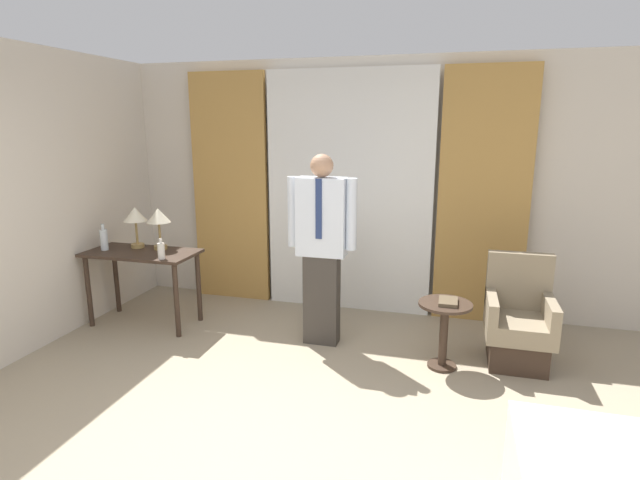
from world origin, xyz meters
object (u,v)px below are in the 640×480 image
object	(u,v)px
side_table	(444,324)
armchair	(518,325)
bottle_near_edge	(104,239)
person	(322,243)
table_lamp_left	(135,217)
bottle_by_lamp	(161,251)
table_lamp_right	(158,218)
book	(448,302)
desk	(142,263)

from	to	relation	value
side_table	armchair	bearing A→B (deg)	23.90
bottle_near_edge	person	bearing A→B (deg)	1.93
table_lamp_left	bottle_by_lamp	world-z (taller)	table_lamp_left
bottle_near_edge	bottle_by_lamp	world-z (taller)	bottle_near_edge
table_lamp_right	bottle_near_edge	distance (m)	0.60
table_lamp_left	table_lamp_right	xyz separation A→B (m)	(0.27, 0.00, 0.00)
table_lamp_left	side_table	size ratio (longest dim) A/B	0.73
book	table_lamp_right	bearing A→B (deg)	173.54
table_lamp_left	bottle_by_lamp	distance (m)	0.64
bottle_by_lamp	person	distance (m)	1.54
armchair	book	world-z (taller)	armchair
bottle_near_edge	book	world-z (taller)	bottle_near_edge
table_lamp_left	bottle_near_edge	bearing A→B (deg)	-145.94
person	armchair	world-z (taller)	person
armchair	side_table	bearing A→B (deg)	-156.10
table_lamp_right	book	distance (m)	2.94
table_lamp_right	person	xyz separation A→B (m)	(1.74, -0.10, -0.13)
bottle_by_lamp	table_lamp_right	bearing A→B (deg)	123.87
book	armchair	bearing A→B (deg)	25.23
bottle_near_edge	table_lamp_right	bearing A→B (deg)	18.43
table_lamp_left	person	distance (m)	2.01
table_lamp_right	book	size ratio (longest dim) A/B	1.92
table_lamp_right	bottle_by_lamp	world-z (taller)	table_lamp_right
bottle_by_lamp	book	size ratio (longest dim) A/B	0.89
bottle_near_edge	person	size ratio (longest dim) A/B	0.15
bottle_by_lamp	armchair	bearing A→B (deg)	4.99
armchair	side_table	size ratio (longest dim) A/B	1.61
bottle_by_lamp	table_lamp_left	bearing A→B (deg)	146.06
book	person	bearing A→B (deg)	168.83
desk	side_table	distance (m)	3.01
desk	bottle_by_lamp	distance (m)	0.45
armchair	book	xyz separation A→B (m)	(-0.59, -0.28, 0.25)
bottle_near_edge	armchair	distance (m)	4.04
table_lamp_right	side_table	distance (m)	2.96
desk	book	distance (m)	3.02
desk	table_lamp_right	size ratio (longest dim) A/B	2.64
table_lamp_right	bottle_near_edge	size ratio (longest dim) A/B	1.57
table_lamp_right	side_table	xyz separation A→B (m)	(2.85, -0.32, -0.70)
armchair	side_table	distance (m)	0.67
desk	armchair	xyz separation A→B (m)	(3.60, 0.09, -0.30)
desk	person	distance (m)	1.90
person	side_table	bearing A→B (deg)	-11.02
bottle_near_edge	book	distance (m)	3.42
desk	side_table	xyz separation A→B (m)	(2.99, -0.18, -0.25)
person	book	bearing A→B (deg)	-11.17
bottle_by_lamp	person	size ratio (longest dim) A/B	0.11
bottle_near_edge	armchair	xyz separation A→B (m)	(4.00, 0.13, -0.54)
side_table	book	bearing A→B (deg)	-19.09
bottle_near_edge	side_table	xyz separation A→B (m)	(3.39, -0.14, -0.49)
side_table	desk	bearing A→B (deg)	176.53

